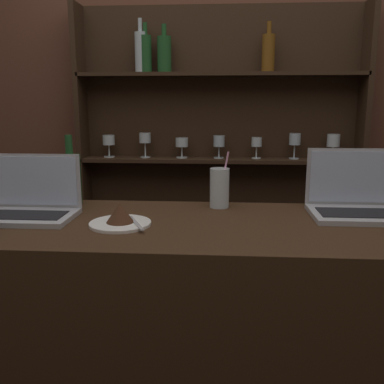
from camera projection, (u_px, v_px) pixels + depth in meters
The scene contains 8 objects.
bar_counter at pixel (194, 350), 1.55m from camera, with size 1.80×0.62×0.96m.
back_wall at pixel (207, 103), 2.49m from camera, with size 7.00×0.06×2.70m.
back_shelf at pixel (217, 166), 2.48m from camera, with size 1.60×0.18×1.88m.
laptop_near at pixel (27, 204), 1.52m from camera, with size 0.35×0.22×0.22m.
laptop_far at pixel (356, 201), 1.55m from camera, with size 0.33×0.24×0.23m.
cake_plate at pixel (120, 217), 1.42m from camera, with size 0.21×0.21×0.08m.
water_glass at pixel (220, 188), 1.65m from camera, with size 0.07×0.07×0.22m.
wine_bottle_green at pixel (71, 178), 1.69m from camera, with size 0.08×0.08×0.28m.
Camera 1 is at (0.09, -1.08, 1.36)m, focal length 40.00 mm.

